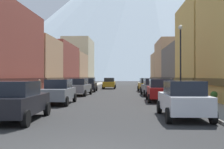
{
  "coord_description": "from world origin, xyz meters",
  "views": [
    {
      "loc": [
        1.07,
        -6.67,
        1.98
      ],
      "look_at": [
        -0.91,
        33.18,
        2.28
      ],
      "focal_mm": 44.11,
      "sensor_mm": 36.0,
      "label": 1
    }
  ],
  "objects_px": {
    "car_left_2": "(79,87)",
    "potted_plant_1": "(5,96)",
    "car_driving_0": "(109,83)",
    "pedestrian_0": "(39,90)",
    "car_right_1": "(160,90)",
    "pedestrian_1": "(171,86)",
    "car_left_1": "(58,92)",
    "car_right_3": "(146,85)",
    "car_left_3": "(89,85)",
    "car_right_0": "(183,99)",
    "potted_plant_2": "(214,97)",
    "car_left_0": "(17,101)",
    "car_right_2": "(152,87)",
    "streetlamp_right": "(181,51)"
  },
  "relations": [
    {
      "from": "car_right_2",
      "to": "pedestrian_1",
      "type": "height_order",
      "value": "car_right_2"
    },
    {
      "from": "pedestrian_1",
      "to": "streetlamp_right",
      "type": "relative_size",
      "value": 0.27
    },
    {
      "from": "car_left_2",
      "to": "potted_plant_1",
      "type": "bearing_deg",
      "value": -106.78
    },
    {
      "from": "car_driving_0",
      "to": "car_right_2",
      "type": "bearing_deg",
      "value": -71.32
    },
    {
      "from": "car_left_2",
      "to": "car_right_1",
      "type": "xyz_separation_m",
      "value": [
        7.6,
        -6.5,
        0.0
      ]
    },
    {
      "from": "car_left_3",
      "to": "car_right_1",
      "type": "xyz_separation_m",
      "value": [
        7.6,
        -13.79,
        0.0
      ]
    },
    {
      "from": "car_left_0",
      "to": "car_right_0",
      "type": "relative_size",
      "value": 1.01
    },
    {
      "from": "car_left_1",
      "to": "car_right_3",
      "type": "relative_size",
      "value": 0.99
    },
    {
      "from": "pedestrian_1",
      "to": "car_right_2",
      "type": "bearing_deg",
      "value": -131.18
    },
    {
      "from": "pedestrian_0",
      "to": "car_left_1",
      "type": "bearing_deg",
      "value": -53.11
    },
    {
      "from": "car_right_2",
      "to": "streetlamp_right",
      "type": "height_order",
      "value": "streetlamp_right"
    },
    {
      "from": "car_left_2",
      "to": "car_driving_0",
      "type": "xyz_separation_m",
      "value": [
        2.2,
        16.11,
        0.0
      ]
    },
    {
      "from": "pedestrian_1",
      "to": "car_left_1",
      "type": "bearing_deg",
      "value": -130.3
    },
    {
      "from": "car_right_1",
      "to": "car_driving_0",
      "type": "relative_size",
      "value": 1.01
    },
    {
      "from": "car_left_0",
      "to": "car_right_3",
      "type": "bearing_deg",
      "value": 72.56
    },
    {
      "from": "pedestrian_1",
      "to": "potted_plant_2",
      "type": "bearing_deg",
      "value": -86.63
    },
    {
      "from": "car_right_1",
      "to": "car_right_3",
      "type": "relative_size",
      "value": 0.99
    },
    {
      "from": "car_right_2",
      "to": "car_left_0",
      "type": "bearing_deg",
      "value": -114.56
    },
    {
      "from": "car_left_1",
      "to": "car_left_2",
      "type": "bearing_deg",
      "value": 90.01
    },
    {
      "from": "car_right_3",
      "to": "car_left_3",
      "type": "bearing_deg",
      "value": -176.95
    },
    {
      "from": "pedestrian_1",
      "to": "pedestrian_0",
      "type": "bearing_deg",
      "value": -145.5
    },
    {
      "from": "potted_plant_1",
      "to": "pedestrian_1",
      "type": "relative_size",
      "value": 0.62
    },
    {
      "from": "car_right_0",
      "to": "streetlamp_right",
      "type": "height_order",
      "value": "streetlamp_right"
    },
    {
      "from": "potted_plant_1",
      "to": "car_left_2",
      "type": "bearing_deg",
      "value": 73.22
    },
    {
      "from": "car_left_1",
      "to": "car_left_2",
      "type": "distance_m",
      "value": 8.92
    },
    {
      "from": "car_left_3",
      "to": "car_driving_0",
      "type": "bearing_deg",
      "value": 76.0
    },
    {
      "from": "car_left_2",
      "to": "car_driving_0",
      "type": "distance_m",
      "value": 16.26
    },
    {
      "from": "car_left_3",
      "to": "car_left_1",
      "type": "bearing_deg",
      "value": -90.01
    },
    {
      "from": "car_left_1",
      "to": "car_right_3",
      "type": "xyz_separation_m",
      "value": [
        7.6,
        16.62,
        0.0
      ]
    },
    {
      "from": "car_right_0",
      "to": "car_right_2",
      "type": "distance_m",
      "value": 15.47
    },
    {
      "from": "car_left_3",
      "to": "car_right_0",
      "type": "bearing_deg",
      "value": -71.45
    },
    {
      "from": "car_right_0",
      "to": "car_left_2",
      "type": "bearing_deg",
      "value": 116.37
    },
    {
      "from": "car_left_0",
      "to": "potted_plant_1",
      "type": "bearing_deg",
      "value": 118.52
    },
    {
      "from": "car_driving_0",
      "to": "potted_plant_2",
      "type": "height_order",
      "value": "car_driving_0"
    },
    {
      "from": "car_right_2",
      "to": "car_driving_0",
      "type": "bearing_deg",
      "value": 108.68
    },
    {
      "from": "streetlamp_right",
      "to": "car_left_1",
      "type": "bearing_deg",
      "value": -167.85
    },
    {
      "from": "car_driving_0",
      "to": "pedestrian_0",
      "type": "distance_m",
      "value": 22.26
    },
    {
      "from": "car_right_3",
      "to": "pedestrian_0",
      "type": "bearing_deg",
      "value": -126.96
    },
    {
      "from": "car_right_0",
      "to": "pedestrian_1",
      "type": "relative_size",
      "value": 2.76
    },
    {
      "from": "potted_plant_1",
      "to": "potted_plant_2",
      "type": "bearing_deg",
      "value": 3.22
    },
    {
      "from": "potted_plant_1",
      "to": "car_left_0",
      "type": "bearing_deg",
      "value": -61.48
    },
    {
      "from": "car_left_2",
      "to": "car_left_3",
      "type": "xyz_separation_m",
      "value": [
        0.0,
        7.3,
        0.0
      ]
    },
    {
      "from": "car_right_2",
      "to": "car_right_3",
      "type": "relative_size",
      "value": 1.0
    },
    {
      "from": "car_right_0",
      "to": "car_right_1",
      "type": "bearing_deg",
      "value": 90.01
    },
    {
      "from": "car_right_3",
      "to": "pedestrian_0",
      "type": "relative_size",
      "value": 2.82
    },
    {
      "from": "car_right_1",
      "to": "pedestrian_0",
      "type": "xyz_separation_m",
      "value": [
        -10.05,
        0.84,
        -0.02
      ]
    },
    {
      "from": "potted_plant_1",
      "to": "potted_plant_2",
      "type": "relative_size",
      "value": 1.16
    },
    {
      "from": "car_left_2",
      "to": "car_right_3",
      "type": "xyz_separation_m",
      "value": [
        7.61,
        7.7,
        0.0
      ]
    },
    {
      "from": "car_left_2",
      "to": "streetlamp_right",
      "type": "relative_size",
      "value": 0.76
    },
    {
      "from": "potted_plant_1",
      "to": "streetlamp_right",
      "type": "distance_m",
      "value": 13.29
    }
  ]
}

